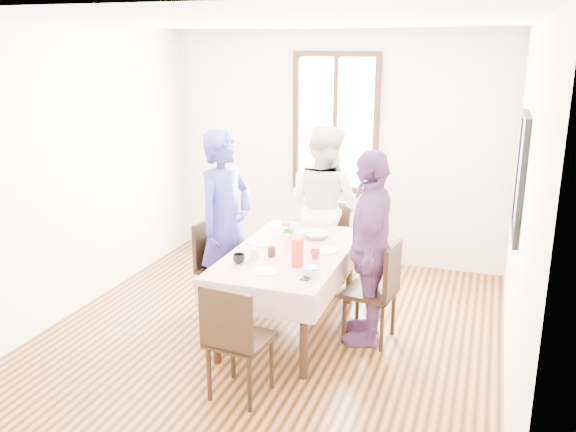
# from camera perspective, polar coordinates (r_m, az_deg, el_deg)

# --- Properties ---
(ground) EXTENTS (4.50, 4.50, 0.00)m
(ground) POSITION_cam_1_polar(r_m,az_deg,el_deg) (5.53, -1.82, -11.32)
(ground) COLOR black
(ground) RESTS_ON ground
(back_wall) EXTENTS (4.00, 0.00, 4.00)m
(back_wall) POSITION_cam_1_polar(r_m,az_deg,el_deg) (7.16, 4.50, 6.38)
(back_wall) COLOR beige
(back_wall) RESTS_ON ground
(right_wall) EXTENTS (0.00, 4.50, 4.50)m
(right_wall) POSITION_cam_1_polar(r_m,az_deg,el_deg) (4.75, 21.24, 0.42)
(right_wall) COLOR beige
(right_wall) RESTS_ON ground
(window_frame) EXTENTS (1.02, 0.06, 1.62)m
(window_frame) POSITION_cam_1_polar(r_m,az_deg,el_deg) (7.10, 4.51, 8.75)
(window_frame) COLOR black
(window_frame) RESTS_ON back_wall
(window_pane) EXTENTS (0.90, 0.02, 1.50)m
(window_pane) POSITION_cam_1_polar(r_m,az_deg,el_deg) (7.11, 4.54, 8.76)
(window_pane) COLOR white
(window_pane) RESTS_ON back_wall
(art_poster) EXTENTS (0.04, 0.76, 0.96)m
(art_poster) POSITION_cam_1_polar(r_m,az_deg,el_deg) (4.99, 21.15, 3.52)
(art_poster) COLOR red
(art_poster) RESTS_ON right_wall
(dining_table) EXTENTS (0.87, 1.64, 0.75)m
(dining_table) POSITION_cam_1_polar(r_m,az_deg,el_deg) (5.50, 0.17, -7.15)
(dining_table) COLOR black
(dining_table) RESTS_ON ground
(tablecloth) EXTENTS (0.99, 1.76, 0.01)m
(tablecloth) POSITION_cam_1_polar(r_m,az_deg,el_deg) (5.36, 0.17, -3.40)
(tablecloth) COLOR #600C15
(tablecloth) RESTS_ON dining_table
(chair_left) EXTENTS (0.48, 0.48, 0.91)m
(chair_left) POSITION_cam_1_polar(r_m,az_deg,el_deg) (5.86, -6.07, -4.93)
(chair_left) COLOR black
(chair_left) RESTS_ON ground
(chair_right) EXTENTS (0.47, 0.47, 0.91)m
(chair_right) POSITION_cam_1_polar(r_m,az_deg,el_deg) (5.35, 7.75, -7.07)
(chair_right) COLOR black
(chair_right) RESTS_ON ground
(chair_far) EXTENTS (0.48, 0.48, 0.91)m
(chair_far) POSITION_cam_1_polar(r_m,az_deg,el_deg) (6.48, 3.39, -2.79)
(chair_far) COLOR black
(chair_far) RESTS_ON ground
(chair_near) EXTENTS (0.47, 0.47, 0.91)m
(chair_near) POSITION_cam_1_polar(r_m,az_deg,el_deg) (4.52, -4.54, -11.49)
(chair_near) COLOR black
(chair_near) RESTS_ON ground
(person_left) EXTENTS (0.61, 0.75, 1.79)m
(person_left) POSITION_cam_1_polar(r_m,az_deg,el_deg) (5.71, -6.02, -0.83)
(person_left) COLOR navy
(person_left) RESTS_ON ground
(person_far) EXTENTS (1.05, 0.95, 1.75)m
(person_far) POSITION_cam_1_polar(r_m,az_deg,el_deg) (6.34, 3.40, 0.77)
(person_far) COLOR silver
(person_far) RESTS_ON ground
(person_right) EXTENTS (0.55, 1.05, 1.71)m
(person_right) POSITION_cam_1_polar(r_m,az_deg,el_deg) (5.21, 7.71, -3.00)
(person_right) COLOR #593268
(person_right) RESTS_ON ground
(mug_black) EXTENTS (0.13, 0.13, 0.08)m
(mug_black) POSITION_cam_1_polar(r_m,az_deg,el_deg) (5.08, -4.67, -4.04)
(mug_black) COLOR black
(mug_black) RESTS_ON tablecloth
(mug_flag) EXTENTS (0.10, 0.10, 0.08)m
(mug_flag) POSITION_cam_1_polar(r_m,az_deg,el_deg) (5.17, 2.55, -3.64)
(mug_flag) COLOR red
(mug_flag) RESTS_ON tablecloth
(mug_green) EXTENTS (0.12, 0.12, 0.07)m
(mug_green) POSITION_cam_1_polar(r_m,az_deg,el_deg) (5.71, -0.00, -1.73)
(mug_green) COLOR #0C7226
(mug_green) RESTS_ON tablecloth
(serving_bowl) EXTENTS (0.30, 0.30, 0.06)m
(serving_bowl) POSITION_cam_1_polar(r_m,az_deg,el_deg) (5.71, 2.71, -1.84)
(serving_bowl) COLOR white
(serving_bowl) RESTS_ON tablecloth
(juice_carton) EXTENTS (0.08, 0.08, 0.24)m
(juice_carton) POSITION_cam_1_polar(r_m,az_deg,el_deg) (4.96, 0.88, -3.48)
(juice_carton) COLOR red
(juice_carton) RESTS_ON tablecloth
(butter_tub) EXTENTS (0.11, 0.11, 0.06)m
(butter_tub) POSITION_cam_1_polar(r_m,az_deg,el_deg) (4.81, 2.15, -5.29)
(butter_tub) COLOR white
(butter_tub) RESTS_ON tablecloth
(jam_jar) EXTENTS (0.06, 0.06, 0.09)m
(jam_jar) POSITION_cam_1_polar(r_m,az_deg,el_deg) (5.21, -1.57, -3.40)
(jam_jar) COLOR black
(jam_jar) RESTS_ON tablecloth
(drinking_glass) EXTENTS (0.07, 0.07, 0.10)m
(drinking_glass) POSITION_cam_1_polar(r_m,az_deg,el_deg) (5.17, -3.23, -3.54)
(drinking_glass) COLOR silver
(drinking_glass) RESTS_ON tablecloth
(smartphone) EXTENTS (0.07, 0.14, 0.01)m
(smartphone) POSITION_cam_1_polar(r_m,az_deg,el_deg) (4.77, 1.74, -5.79)
(smartphone) COLOR black
(smartphone) RESTS_ON tablecloth
(flower_vase) EXTENTS (0.07, 0.07, 0.14)m
(flower_vase) POSITION_cam_1_polar(r_m,az_deg,el_deg) (5.41, 0.00, -2.41)
(flower_vase) COLOR silver
(flower_vase) RESTS_ON tablecloth
(plate_left) EXTENTS (0.20, 0.20, 0.01)m
(plate_left) POSITION_cam_1_polar(r_m,az_deg,el_deg) (5.55, -2.58, -2.60)
(plate_left) COLOR white
(plate_left) RESTS_ON tablecloth
(plate_right) EXTENTS (0.20, 0.20, 0.01)m
(plate_right) POSITION_cam_1_polar(r_m,az_deg,el_deg) (5.37, 3.68, -3.28)
(plate_right) COLOR white
(plate_right) RESTS_ON tablecloth
(plate_far) EXTENTS (0.20, 0.20, 0.01)m
(plate_far) POSITION_cam_1_polar(r_m,az_deg,el_deg) (5.91, 2.12, -1.45)
(plate_far) COLOR white
(plate_far) RESTS_ON tablecloth
(plate_near) EXTENTS (0.20, 0.20, 0.01)m
(plate_near) POSITION_cam_1_polar(r_m,az_deg,el_deg) (4.88, -2.17, -5.24)
(plate_near) COLOR white
(plate_near) RESTS_ON tablecloth
(butter_lid) EXTENTS (0.12, 0.12, 0.01)m
(butter_lid) POSITION_cam_1_polar(r_m,az_deg,el_deg) (4.80, 2.16, -4.91)
(butter_lid) COLOR blue
(butter_lid) RESTS_ON butter_tub
(flower_bunch) EXTENTS (0.09, 0.09, 0.10)m
(flower_bunch) POSITION_cam_1_polar(r_m,az_deg,el_deg) (5.37, 0.00, -1.22)
(flower_bunch) COLOR yellow
(flower_bunch) RESTS_ON flower_vase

